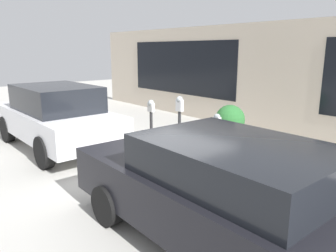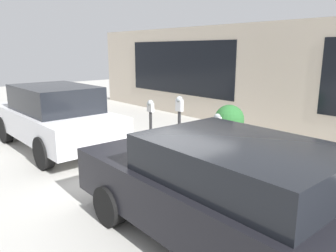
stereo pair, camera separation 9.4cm
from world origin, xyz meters
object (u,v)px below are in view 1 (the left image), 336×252
Objects in this scene: parking_meter_middle at (151,117)px; parked_car_middle at (56,116)px; planter_box at (229,132)px; parked_car_front at (226,192)px; parking_meter_nearest at (217,132)px; parking_meter_second at (179,118)px.

parking_meter_middle is 2.58m from parked_car_middle.
parking_meter_middle is 2.08m from planter_box.
parked_car_middle is (5.89, -0.11, 0.10)m from parked_car_front.
parking_meter_nearest is 2.60m from parked_car_front.
parking_meter_second is 1.02m from parking_meter_middle.
planter_box is 4.38m from parked_car_front.
parked_car_front is (-2.71, 3.43, 0.28)m from planter_box.
parking_meter_second reaches higher than parked_car_front.
parking_meter_second is at bearing -31.58° from parked_car_front.
parking_meter_middle reaches higher than planter_box.
parking_meter_nearest is at bearing -157.11° from parked_car_middle.
parking_meter_middle is at bearing 0.96° from parking_meter_nearest.
parked_car_front is at bearing 128.32° from planter_box.
parking_meter_middle is 0.29× the size of parked_car_front.
parking_meter_nearest is at bearing -179.04° from parking_meter_middle.
parking_meter_nearest reaches higher than planter_box.
parking_meter_nearest is 2.17m from parking_meter_middle.
parking_meter_second is 1.14× the size of parking_meter_middle.
parking_meter_second is 1.10× the size of planter_box.
planter_box is at bearing -50.72° from parked_car_front.
planter_box is at bearing -134.19° from parked_car_middle.
parked_car_middle is (4.08, 1.76, -0.06)m from parking_meter_nearest.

